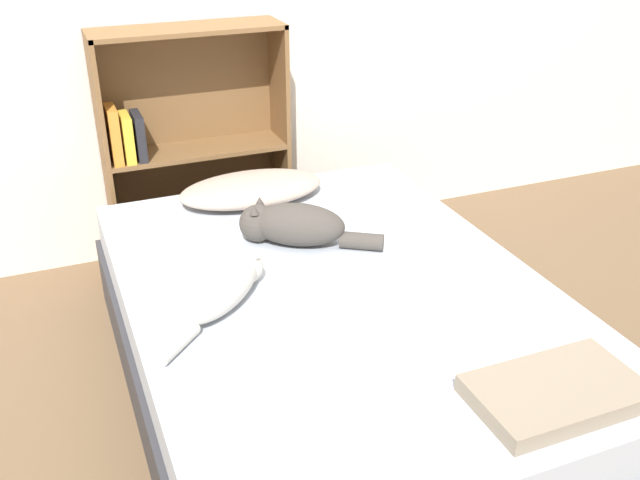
% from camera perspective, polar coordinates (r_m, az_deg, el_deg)
% --- Properties ---
extents(ground_plane, '(8.00, 8.00, 0.00)m').
position_cam_1_polar(ground_plane, '(2.64, 1.22, -12.01)').
color(ground_plane, brown).
extents(bed, '(1.39, 1.95, 0.45)m').
position_cam_1_polar(bed, '(2.51, 1.27, -8.10)').
color(bed, '#333338').
rests_on(bed, ground_plane).
extents(pillow, '(0.61, 0.34, 0.10)m').
position_cam_1_polar(pillow, '(2.99, -5.50, 4.10)').
color(pillow, '#B29E8E').
rests_on(pillow, bed).
extents(cat_light, '(0.45, 0.45, 0.14)m').
position_cam_1_polar(cat_light, '(2.27, -7.71, -3.79)').
color(cat_light, beige).
rests_on(cat_light, bed).
extents(cat_dark, '(0.48, 0.36, 0.16)m').
position_cam_1_polar(cat_dark, '(2.62, -2.26, 1.22)').
color(cat_dark, '#47423D').
rests_on(cat_dark, bed).
extents(bookshelf, '(0.83, 0.26, 1.10)m').
position_cam_1_polar(bookshelf, '(3.36, -10.50, 7.47)').
color(bookshelf, brown).
rests_on(bookshelf, ground_plane).
extents(blanket_fold, '(0.45, 0.27, 0.05)m').
position_cam_1_polar(blanket_fold, '(1.99, 18.38, -11.46)').
color(blanket_fold, gray).
rests_on(blanket_fold, bed).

